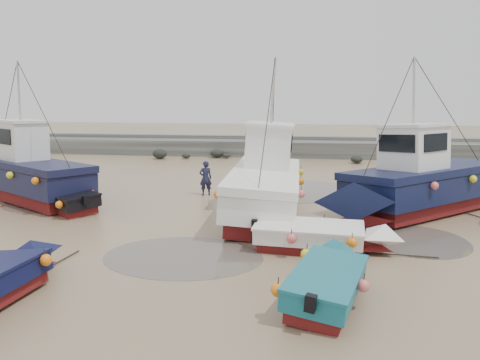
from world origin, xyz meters
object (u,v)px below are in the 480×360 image
at_px(dinghy_5, 321,234).
at_px(cabin_boat_0, 25,171).
at_px(cabin_boat_1, 264,181).
at_px(dinghy_4, 59,196).
at_px(dinghy_2, 328,275).
at_px(cabin_boat_2, 421,182).
at_px(person, 206,195).

bearing_deg(dinghy_5, cabin_boat_0, -106.96).
bearing_deg(cabin_boat_1, dinghy_4, -177.55).
bearing_deg(cabin_boat_0, dinghy_2, -92.72).
height_order(dinghy_4, cabin_boat_2, cabin_boat_2).
relative_size(cabin_boat_1, person, 6.43).
bearing_deg(person, cabin_boat_2, 144.09).
height_order(dinghy_2, cabin_boat_2, cabin_boat_2).
relative_size(cabin_boat_0, cabin_boat_1, 0.84).
xyz_separation_m(dinghy_4, cabin_boat_0, (-2.28, 1.23, 0.81)).
xyz_separation_m(dinghy_4, cabin_boat_1, (8.71, 0.47, 0.77)).
xyz_separation_m(cabin_boat_2, person, (-9.39, 2.10, -1.31)).
relative_size(dinghy_5, cabin_boat_0, 0.63).
xyz_separation_m(dinghy_2, dinghy_5, (-0.08, 3.41, -0.01)).
distance_m(cabin_boat_1, cabin_boat_2, 6.38).
height_order(dinghy_4, cabin_boat_0, cabin_boat_0).
bearing_deg(cabin_boat_0, cabin_boat_2, -59.29).
distance_m(dinghy_4, cabin_boat_1, 8.76).
height_order(cabin_boat_0, person, cabin_boat_0).
relative_size(dinghy_2, cabin_boat_0, 0.59).
bearing_deg(cabin_boat_2, dinghy_4, 53.83).
relative_size(dinghy_4, dinghy_5, 0.95).
bearing_deg(person, dinghy_2, 92.69).
bearing_deg(dinghy_5, dinghy_4, -105.54).
distance_m(dinghy_4, person, 6.59).
xyz_separation_m(dinghy_2, cabin_boat_1, (-2.22, 7.95, 0.76)).
bearing_deg(person, dinghy_4, 7.25).
height_order(dinghy_5, cabin_boat_0, cabin_boat_0).
bearing_deg(dinghy_2, person, 130.83).
bearing_deg(cabin_boat_1, dinghy_5, -65.32).
relative_size(dinghy_4, cabin_boat_1, 0.50).
bearing_deg(dinghy_4, cabin_boat_2, -49.39).
xyz_separation_m(dinghy_2, cabin_boat_2, (4.11, 8.72, 0.75)).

